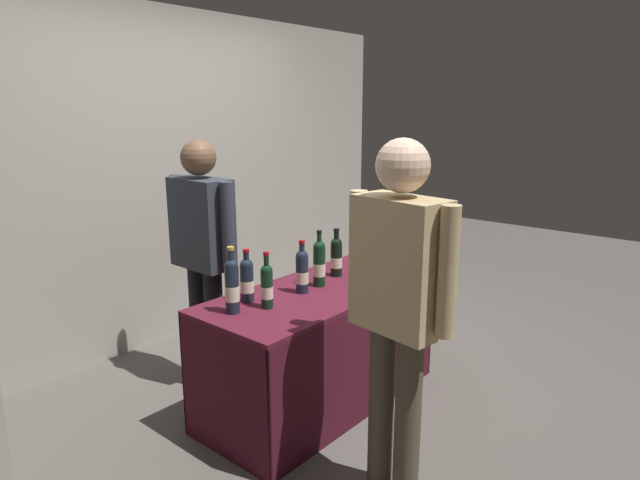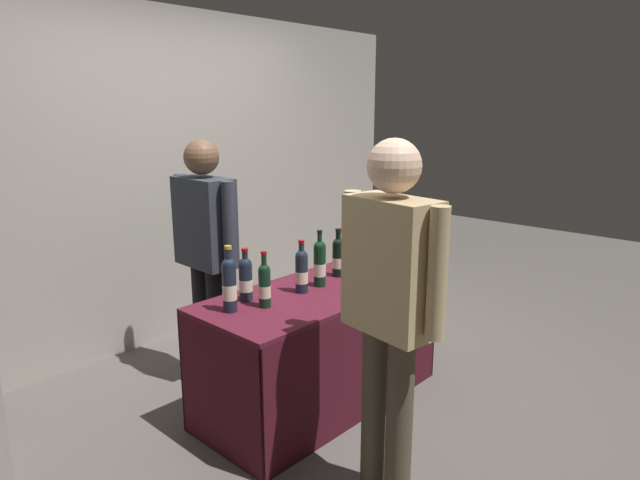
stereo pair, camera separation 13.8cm
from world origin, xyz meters
TOP-DOWN VIEW (x-y plane):
  - ground_plane at (0.00, 0.00)m, footprint 12.00×12.00m
  - back_partition at (0.00, 1.61)m, footprint 5.05×0.12m
  - tasting_table at (0.00, 0.00)m, footprint 1.54×0.68m
  - featured_wine_bottle at (-0.42, 0.01)m, footprint 0.07×0.07m
  - display_bottle_0 at (-0.43, 0.17)m, footprint 0.08×0.08m
  - display_bottle_1 at (0.58, 0.01)m, footprint 0.08×0.08m
  - display_bottle_2 at (0.27, 0.09)m, footprint 0.08×0.08m
  - display_bottle_3 at (-0.59, 0.10)m, footprint 0.08×0.08m
  - display_bottle_4 at (-0.11, 0.04)m, footprint 0.08×0.08m
  - display_bottle_5 at (0.04, 0.04)m, footprint 0.08×0.08m
  - wine_glass_near_vendor at (0.30, -0.22)m, footprint 0.07×0.07m
  - wine_glass_mid at (0.43, -0.18)m, footprint 0.07×0.07m
  - vendor_presenter at (-0.28, 0.74)m, footprint 0.22×0.59m
  - taster_foreground_right at (-0.42, -0.81)m, footprint 0.27×0.58m

SIDE VIEW (x-z plane):
  - ground_plane at x=0.00m, z-range 0.00..0.00m
  - tasting_table at x=0.00m, z-range 0.14..0.87m
  - wine_glass_near_vendor at x=0.30m, z-range 0.76..0.89m
  - wine_glass_mid at x=0.43m, z-range 0.77..0.92m
  - featured_wine_bottle at x=-0.42m, z-range 0.71..1.02m
  - display_bottle_0 at x=-0.43m, z-range 0.71..1.02m
  - display_bottle_2 at x=0.27m, z-range 0.71..1.02m
  - display_bottle_4 at x=-0.11m, z-range 0.71..1.03m
  - display_bottle_5 at x=0.04m, z-range 0.71..1.05m
  - display_bottle_1 at x=0.58m, z-range 0.72..1.05m
  - display_bottle_3 at x=-0.59m, z-range 0.71..1.07m
  - vendor_presenter at x=-0.28m, z-range 0.16..1.76m
  - taster_foreground_right at x=-0.42m, z-range 0.17..1.84m
  - back_partition at x=0.00m, z-range 0.00..2.51m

